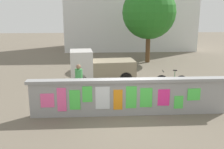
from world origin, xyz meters
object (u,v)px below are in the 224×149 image
Objects in this scene: person_walking at (79,78)px; bicycle_far at (172,81)px; auto_rickshaw_truck at (99,67)px; motorcycle at (125,90)px; tree_roadside at (149,12)px; bicycle_near at (171,96)px.

bicycle_far is at bearing 17.26° from person_walking.
motorcycle is at bearing -70.08° from auto_rickshaw_truck.
tree_roadside reaches higher than bicycle_far.
tree_roadside is (0.06, 6.91, 3.48)m from bicycle_far.
person_walking is at bearing -120.04° from tree_roadside.
auto_rickshaw_truck is at bearing 129.80° from bicycle_near.
bicycle_far is (2.71, 1.84, -0.10)m from motorcycle.
bicycle_near is at bearing -17.14° from motorcycle.
motorcycle is at bearing -145.86° from bicycle_far.
bicycle_far is 5.06m from person_walking.
person_walking is (-4.06, 0.95, 0.62)m from bicycle_near.
person_walking is at bearing 170.62° from motorcycle.
tree_roadside reaches higher than bicycle_near.
auto_rickshaw_truck is at bearing -124.59° from tree_roadside.
motorcycle is 1.11× the size of bicycle_near.
person_walking reaches higher than bicycle_near.
person_walking is (-0.97, -2.76, 0.09)m from auto_rickshaw_truck.
auto_rickshaw_truck is 4.86m from bicycle_near.
motorcycle is 9.78m from tree_roadside.
bicycle_far is at bearing -90.48° from tree_roadside.
bicycle_far is at bearing -18.27° from auto_rickshaw_truck.
auto_rickshaw_truck is 2.17× the size of bicycle_near.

